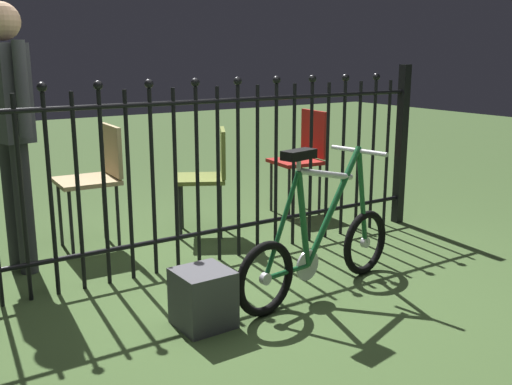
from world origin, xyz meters
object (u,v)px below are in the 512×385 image
chair_olive (210,171)px  chair_red (304,152)px  display_crate (203,298)px  person_visitor (10,115)px  chair_tan (97,172)px  bicycle (320,245)px

chair_olive → chair_red: bearing=7.1°
display_crate → chair_red: bearing=40.0°
person_visitor → chair_tan: bearing=18.1°
person_visitor → display_crate: bearing=-66.5°
display_crate → chair_tan: bearing=90.5°
bicycle → chair_red: (1.04, 1.51, 0.24)m
person_visitor → display_crate: person_visitor is taller
chair_red → chair_tan: (-1.82, 0.04, 0.01)m
chair_olive → display_crate: 1.65m
chair_red → person_visitor: person_visitor is taller
chair_tan → display_crate: chair_tan is taller
bicycle → person_visitor: 2.05m
bicycle → display_crate: bicycle is taller
bicycle → chair_red: 1.85m
chair_tan → person_visitor: bearing=-161.9°
chair_olive → chair_tan: bearing=168.9°
chair_tan → chair_olive: 0.84m
chair_red → display_crate: 2.39m
chair_red → person_visitor: 2.45m
chair_olive → person_visitor: size_ratio=0.49×
bicycle → person_visitor: size_ratio=0.77×
bicycle → display_crate: 0.78m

